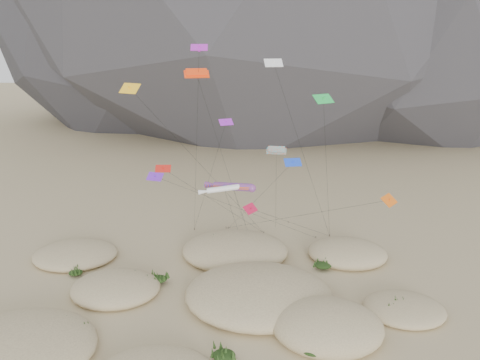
% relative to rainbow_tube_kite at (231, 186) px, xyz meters
% --- Properties ---
extents(ground, '(500.00, 500.00, 0.00)m').
position_rel_rainbow_tube_kite_xyz_m(ground, '(0.29, -11.86, -11.23)').
color(ground, '#CCB789').
rests_on(ground, ground).
extents(dunes, '(51.84, 36.38, 3.94)m').
position_rel_rainbow_tube_kite_xyz_m(dunes, '(-1.85, -8.00, -10.51)').
color(dunes, '#CCB789').
rests_on(dunes, ground).
extents(dune_grass, '(42.07, 28.74, 1.45)m').
position_rel_rainbow_tube_kite_xyz_m(dune_grass, '(0.02, -8.41, -10.40)').
color(dune_grass, black).
rests_on(dune_grass, ground).
extents(kite_stakes, '(21.08, 5.72, 0.30)m').
position_rel_rainbow_tube_kite_xyz_m(kite_stakes, '(3.18, 11.89, -11.08)').
color(kite_stakes, '#3F2D1E').
rests_on(kite_stakes, ground).
extents(rainbow_tube_kite, '(6.77, 11.50, 12.04)m').
position_rel_rainbow_tube_kite_xyz_m(rainbow_tube_kite, '(0.00, 0.00, 0.00)').
color(rainbow_tube_kite, '#ED5819').
rests_on(rainbow_tube_kite, ground).
extents(white_tube_kite, '(5.63, 12.28, 11.87)m').
position_rel_rainbow_tube_kite_xyz_m(white_tube_kite, '(-1.03, -1.22, 0.05)').
color(white_tube_kite, white).
rests_on(white_tube_kite, ground).
extents(orange_parafoil, '(6.06, 19.07, 25.78)m').
position_rel_rainbow_tube_kite_xyz_m(orange_parafoil, '(-3.78, -0.99, 13.72)').
color(orange_parafoil, '#FF3D0D').
rests_on(orange_parafoil, ground).
extents(multi_parafoil, '(2.60, 12.23, 15.95)m').
position_rel_rainbow_tube_kite_xyz_m(multi_parafoil, '(5.63, 2.20, 4.09)').
color(multi_parafoil, '#FD451A').
rests_on(multi_parafoil, ground).
extents(delta_kites, '(33.29, 19.16, 28.44)m').
position_rel_rainbow_tube_kite_xyz_m(delta_kites, '(1.69, -1.09, 6.75)').
color(delta_kites, '#C21239').
rests_on(delta_kites, ground).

